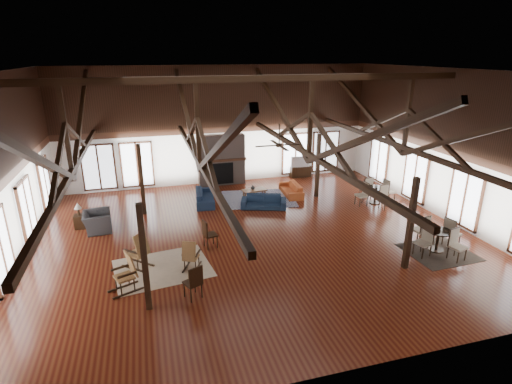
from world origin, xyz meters
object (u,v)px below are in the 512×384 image
object	(u,v)px
sofa_navy_front	(264,202)
cafe_table_far	(376,192)
sofa_orange	(291,189)
cafe_table_near	(438,237)
armchair	(97,222)
coffee_table	(254,191)
sofa_navy_left	(205,197)
tv_console	(300,172)

from	to	relation	value
sofa_navy_front	cafe_table_far	world-z (taller)	cafe_table_far
sofa_orange	cafe_table_near	size ratio (longest dim) A/B	0.92
armchair	cafe_table_near	distance (m)	12.59
sofa_navy_front	armchair	xyz separation A→B (m)	(-6.90, -0.55, 0.08)
sofa_orange	coffee_table	size ratio (longest dim) A/B	1.60
sofa_navy_left	cafe_table_near	world-z (taller)	cafe_table_near
cafe_table_near	cafe_table_far	xyz separation A→B (m)	(0.45, 4.72, -0.01)
sofa_orange	armchair	xyz separation A→B (m)	(-8.69, -1.85, 0.10)
cafe_table_near	tv_console	xyz separation A→B (m)	(-1.32, 9.52, -0.24)
armchair	cafe_table_far	size ratio (longest dim) A/B	0.57
cafe_table_near	tv_console	size ratio (longest dim) A/B	1.79
sofa_navy_front	tv_console	bearing A→B (deg)	68.47
armchair	coffee_table	bearing A→B (deg)	-79.03
sofa_orange	armchair	size ratio (longest dim) A/B	1.65
sofa_navy_left	cafe_table_near	bearing A→B (deg)	-127.36
sofa_orange	coffee_table	distance (m)	1.86
tv_console	sofa_navy_left	bearing A→B (deg)	-155.09
coffee_table	cafe_table_far	world-z (taller)	cafe_table_far
armchair	sofa_navy_front	bearing A→B (deg)	-89.77
armchair	sofa_navy_left	bearing A→B (deg)	-71.70
coffee_table	sofa_navy_left	bearing A→B (deg)	171.78
sofa_navy_front	armchair	size ratio (longest dim) A/B	1.72
cafe_table_near	tv_console	distance (m)	9.61
sofa_orange	tv_console	xyz separation A→B (m)	(1.56, 2.69, 0.01)
cafe_table_far	cafe_table_near	bearing A→B (deg)	-95.43
armchair	cafe_table_far	world-z (taller)	cafe_table_far
sofa_navy_front	tv_console	xyz separation A→B (m)	(3.34, 3.99, -0.00)
sofa_orange	cafe_table_near	bearing A→B (deg)	26.56
coffee_table	armchair	size ratio (longest dim) A/B	1.03
sofa_navy_front	sofa_orange	distance (m)	2.21
sofa_navy_front	cafe_table_near	bearing A→B (deg)	-31.45
tv_console	coffee_table	bearing A→B (deg)	-141.90
sofa_navy_front	coffee_table	size ratio (longest dim) A/B	1.67
coffee_table	cafe_table_near	xyz separation A→B (m)	(4.73, -6.84, 0.16)
cafe_table_far	sofa_navy_front	bearing A→B (deg)	171.02
armchair	cafe_table_far	xyz separation A→B (m)	(12.02, -0.25, 0.15)
tv_console	armchair	bearing A→B (deg)	-156.07
sofa_navy_front	sofa_orange	size ratio (longest dim) A/B	1.04
sofa_navy_front	sofa_navy_left	size ratio (longest dim) A/B	0.96
sofa_navy_front	tv_console	size ratio (longest dim) A/B	1.71
cafe_table_far	armchair	bearing A→B (deg)	178.79
sofa_navy_front	cafe_table_far	xyz separation A→B (m)	(5.11, -0.81, 0.23)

